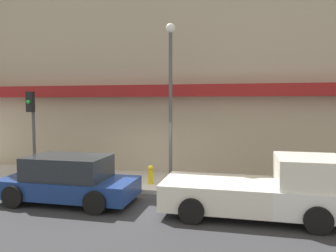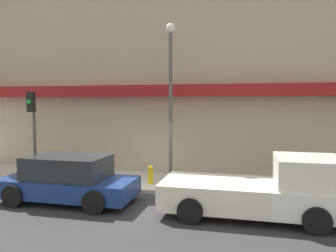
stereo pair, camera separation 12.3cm
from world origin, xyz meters
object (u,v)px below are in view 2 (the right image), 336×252
at_px(street_lamp, 171,85).
at_px(traffic_light, 33,119).
at_px(pickup_truck, 264,190).
at_px(parked_car, 68,179).
at_px(fire_hydrant, 151,175).

bearing_deg(street_lamp, traffic_light, -170.78).
relative_size(pickup_truck, street_lamp, 0.83).
bearing_deg(parked_car, fire_hydrant, 49.59).
height_order(fire_hydrant, street_lamp, street_lamp).
bearing_deg(pickup_truck, parked_car, -179.15).
xyz_separation_m(pickup_truck, traffic_light, (-8.79, 1.91, 1.81)).
relative_size(street_lamp, traffic_light, 1.73).
bearing_deg(traffic_light, street_lamp, 9.22).
relative_size(parked_car, traffic_light, 1.25).
height_order(street_lamp, traffic_light, street_lamp).
bearing_deg(traffic_light, fire_hydrant, 4.72).
bearing_deg(fire_hydrant, street_lamp, 36.24).
distance_m(pickup_truck, street_lamp, 5.38).
distance_m(pickup_truck, fire_hydrant, 4.65).
height_order(pickup_truck, fire_hydrant, pickup_truck).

